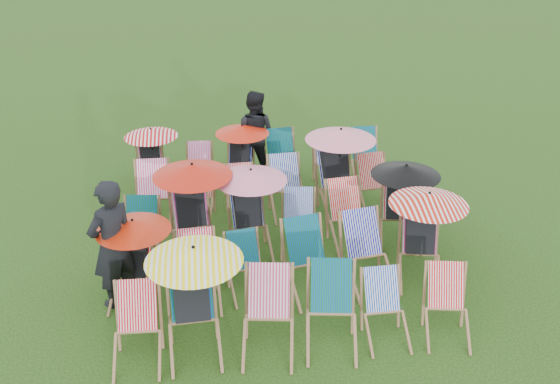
{
  "coord_description": "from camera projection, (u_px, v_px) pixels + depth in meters",
  "views": [
    {
      "loc": [
        -0.93,
        -8.38,
        5.37
      ],
      "look_at": [
        0.12,
        0.27,
        0.9
      ],
      "focal_mm": 40.0,
      "sensor_mm": 36.0,
      "label": 1
    }
  ],
  "objects": [
    {
      "name": "deckchair_21",
      "position": [
        288.0,
        188.0,
        10.85
      ],
      "size": [
        0.7,
        0.93,
        0.96
      ],
      "rotation": [
        0.0,
        0.0,
        0.07
      ],
      "color": "brown",
      "rests_on": "ground"
    },
    {
      "name": "deckchair_9",
      "position": [
        310.0,
        262.0,
        8.75
      ],
      "size": [
        0.82,
        1.03,
        1.0
      ],
      "rotation": [
        0.0,
        0.0,
        0.19
      ],
      "color": "brown",
      "rests_on": "ground"
    },
    {
      "name": "deckchair_18",
      "position": [
        152.0,
        196.0,
        10.56
      ],
      "size": [
        0.66,
        0.92,
        0.99
      ],
      "rotation": [
        0.0,
        0.0,
        -0.0
      ],
      "color": "brown",
      "rests_on": "ground"
    },
    {
      "name": "person_left",
      "position": [
        113.0,
        244.0,
        8.34
      ],
      "size": [
        0.82,
        0.79,
        1.89
      ],
      "primitive_type": "imported",
      "rotation": [
        0.0,
        0.0,
        3.84
      ],
      "color": "black",
      "rests_on": "ground"
    },
    {
      "name": "deckchair_5",
      "position": [
        448.0,
        307.0,
        7.95
      ],
      "size": [
        0.71,
        0.89,
        0.88
      ],
      "rotation": [
        0.0,
        0.0,
        -0.17
      ],
      "color": "brown",
      "rests_on": "ground"
    },
    {
      "name": "deckchair_1",
      "position": [
        193.0,
        299.0,
        7.58
      ],
      "size": [
        1.19,
        1.25,
        1.42
      ],
      "rotation": [
        0.0,
        0.0,
        0.05
      ],
      "color": "brown",
      "rests_on": "ground"
    },
    {
      "name": "deckchair_17",
      "position": [
        401.0,
        203.0,
        9.92
      ],
      "size": [
        1.1,
        1.17,
        1.3
      ],
      "rotation": [
        0.0,
        0.0,
        -0.21
      ],
      "color": "brown",
      "rests_on": "ground"
    },
    {
      "name": "deckchair_20",
      "position": [
        241.0,
        193.0,
        10.84
      ],
      "size": [
        0.56,
        0.77,
        0.82
      ],
      "rotation": [
        0.0,
        0.0,
        0.02
      ],
      "color": "brown",
      "rests_on": "ground"
    },
    {
      "name": "person_rear",
      "position": [
        254.0,
        134.0,
        12.1
      ],
      "size": [
        1.02,
        0.92,
        1.72
      ],
      "primitive_type": "imported",
      "rotation": [
        0.0,
        0.0,
        2.75
      ],
      "color": "black",
      "rests_on": "ground"
    },
    {
      "name": "deckchair_27",
      "position": [
        283.0,
        160.0,
        11.89
      ],
      "size": [
        0.72,
        0.95,
        0.98
      ],
      "rotation": [
        0.0,
        0.0,
        0.08
      ],
      "color": "brown",
      "rests_on": "ground"
    },
    {
      "name": "deckchair_11",
      "position": [
        423.0,
        235.0,
        8.99
      ],
      "size": [
        1.13,
        1.21,
        1.34
      ],
      "rotation": [
        0.0,
        0.0,
        -0.2
      ],
      "color": "brown",
      "rests_on": "ground"
    },
    {
      "name": "deckchair_6",
      "position": [
        132.0,
        260.0,
        8.55
      ],
      "size": [
        1.02,
        1.09,
        1.22
      ],
      "rotation": [
        0.0,
        0.0,
        -0.2
      ],
      "color": "brown",
      "rests_on": "ground"
    },
    {
      "name": "deckchair_13",
      "position": [
        192.0,
        208.0,
        9.62
      ],
      "size": [
        1.22,
        1.31,
        1.45
      ],
      "rotation": [
        0.0,
        0.0,
        0.13
      ],
      "color": "brown",
      "rests_on": "ground"
    },
    {
      "name": "deckchair_7",
      "position": [
        197.0,
        272.0,
        8.57
      ],
      "size": [
        0.67,
        0.9,
        0.94
      ],
      "rotation": [
        0.0,
        0.0,
        0.05
      ],
      "color": "brown",
      "rests_on": "ground"
    },
    {
      "name": "deckchair_10",
      "position": [
        369.0,
        254.0,
        8.93
      ],
      "size": [
        0.82,
        1.03,
        1.01
      ],
      "rotation": [
        0.0,
        0.0,
        0.17
      ],
      "color": "brown",
      "rests_on": "ground"
    },
    {
      "name": "deckchair_12",
      "position": [
        139.0,
        234.0,
        9.52
      ],
      "size": [
        0.71,
        0.91,
        0.92
      ],
      "rotation": [
        0.0,
        0.0,
        -0.13
      ],
      "color": "brown",
      "rests_on": "ground"
    },
    {
      "name": "deckchair_8",
      "position": [
        247.0,
        267.0,
        8.79
      ],
      "size": [
        0.66,
        0.83,
        0.82
      ],
      "rotation": [
        0.0,
        0.0,
        0.16
      ],
      "color": "brown",
      "rests_on": "ground"
    },
    {
      "name": "deckchair_3",
      "position": [
        332.0,
        311.0,
        7.76
      ],
      "size": [
        0.79,
        1.01,
        1.0
      ],
      "rotation": [
        0.0,
        0.0,
        -0.15
      ],
      "color": "brown",
      "rests_on": "ground"
    },
    {
      "name": "deckchair_0",
      "position": [
        136.0,
        330.0,
        7.52
      ],
      "size": [
        0.63,
        0.86,
        0.91
      ],
      "rotation": [
        0.0,
        0.0,
        -0.03
      ],
      "color": "brown",
      "rests_on": "ground"
    },
    {
      "name": "deckchair_19",
      "position": [
        197.0,
        194.0,
        10.73
      ],
      "size": [
        0.73,
        0.91,
        0.88
      ],
      "rotation": [
        0.0,
        0.0,
        -0.2
      ],
      "color": "brown",
      "rests_on": "ground"
    },
    {
      "name": "deckchair_14",
      "position": [
        250.0,
        209.0,
        9.69
      ],
      "size": [
        1.13,
        1.2,
        1.34
      ],
      "rotation": [
        0.0,
        0.0,
        0.11
      ],
      "color": "brown",
      "rests_on": "ground"
    },
    {
      "name": "deckchair_16",
      "position": [
        349.0,
        216.0,
        9.96
      ],
      "size": [
        0.74,
        0.96,
        0.97
      ],
      "rotation": [
        0.0,
        0.0,
        0.11
      ],
      "color": "brown",
      "rests_on": "ground"
    },
    {
      "name": "deckchair_15",
      "position": [
        298.0,
        223.0,
        9.84
      ],
      "size": [
        0.69,
        0.89,
        0.89
      ],
      "rotation": [
        0.0,
        0.0,
        -0.14
      ],
      "color": "brown",
      "rests_on": "ground"
    },
    {
      "name": "deckchair_29",
      "position": [
        367.0,
        156.0,
        12.09
      ],
      "size": [
        0.62,
        0.87,
        0.93
      ],
      "rotation": [
        0.0,
        0.0,
        0.01
      ],
      "color": "brown",
      "rests_on": "ground"
    },
    {
      "name": "deckchair_25",
      "position": [
        199.0,
        169.0,
        11.73
      ],
      "size": [
        0.59,
        0.79,
        0.82
      ],
      "rotation": [
        0.0,
        0.0,
        -0.06
      ],
      "color": "brown",
      "rests_on": "ground"
    },
    {
      "name": "deckchair_28",
      "position": [
        329.0,
        162.0,
        11.89
      ],
      "size": [
        0.61,
        0.85,
        0.91
      ],
      "rotation": [
        0.0,
        0.0,
        -0.01
      ],
      "color": "brown",
      "rests_on": "ground"
    },
    {
      "name": "deckchair_22",
      "position": [
        339.0,
        169.0,
        10.87
      ],
      "size": [
        1.23,
        1.33,
        1.46
      ],
      "rotation": [
        0.0,
        0.0,
        0.15
      ],
      "color": "brown",
      "rests_on": "ground"
    },
    {
      "name": "deckchair_2",
      "position": [
        268.0,
        317.0,
        7.67
      ],
      "size": [
        0.79,
        1.0,
        1.0
      ],
      "rotation": [
        0.0,
        0.0,
        -0.15
      ],
      "color": "brown",
      "rests_on": "ground"
    },
    {
      "name": "deckchair_24",
      "position": [
        151.0,
        158.0,
        11.63
      ],
      "size": [
        0.99,
        1.06,
        1.18
      ],
      "rotation": [
        0.0,
        0.0,
        0.13
      ],
      "color": "brown",
      "rests_on": "ground"
    },
    {
      "name": "deckchair_23",
      "position": [
        376.0,
        186.0,
        10.97
      ],
      "size": [
        0.7,
        0.91,
        0.93
      ],
      "rotation": [
        0.0,
        0.0,
        0.1
      ],
      "color": "brown",
      "rests_on": "ground"
    },
    {
      "name": "deckchair_26",
      "position": [
        240.0,
        155.0,
        11.74
      ],
      "size": [
        1.0,
        1.07,
        1.19
      ],
      "rotation": [
        0.0,
        0.0,
        -0.18
      ],
      "color": "brown",
      "rests_on": "ground"
    },
    {
      "name": "deckchair_4",
      "position": [
        386.0,
        310.0,
        7.9
      ],
      "size": [
        0.58,
        0.79,
        0.85
      ],
      "rotation": [
        0.0,
        0.0,
        0.02
      ],
      "color": "brown",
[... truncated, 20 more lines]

